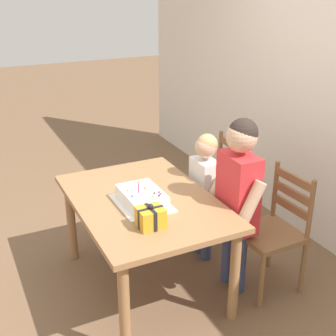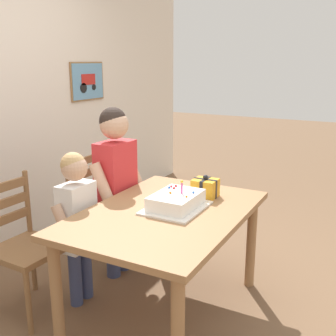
% 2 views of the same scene
% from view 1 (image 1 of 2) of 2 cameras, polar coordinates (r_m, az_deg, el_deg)
% --- Properties ---
extents(ground_plane, '(20.00, 20.00, 0.00)m').
position_cam_1_polar(ground_plane, '(3.66, -2.81, -14.19)').
color(ground_plane, brown).
extents(back_wall, '(6.40, 0.11, 2.60)m').
position_cam_1_polar(back_wall, '(3.97, 19.51, 8.42)').
color(back_wall, silver).
rests_on(back_wall, ground).
extents(dining_table, '(1.37, 0.95, 0.73)m').
position_cam_1_polar(dining_table, '(3.32, -3.02, -5.36)').
color(dining_table, '#9E7047').
rests_on(dining_table, ground).
extents(birthday_cake, '(0.44, 0.34, 0.19)m').
position_cam_1_polar(birthday_cake, '(3.18, -3.27, -3.72)').
color(birthday_cake, white).
rests_on(birthday_cake, dining_table).
extents(gift_box_red_large, '(0.15, 0.17, 0.16)m').
position_cam_1_polar(gift_box_red_large, '(2.90, -2.16, -6.16)').
color(gift_box_red_large, gold).
rests_on(gift_box_red_large, dining_table).
extents(chair_left, '(0.43, 0.43, 0.92)m').
position_cam_1_polar(chair_left, '(4.07, 5.91, -2.50)').
color(chair_left, brown).
rests_on(chair_left, ground).
extents(chair_right, '(0.43, 0.43, 0.92)m').
position_cam_1_polar(chair_right, '(3.49, 12.98, -7.59)').
color(chair_right, brown).
rests_on(chair_right, ground).
extents(child_older, '(0.48, 0.27, 1.33)m').
position_cam_1_polar(child_older, '(3.26, 8.70, -2.69)').
color(child_older, '#38426B').
rests_on(child_older, ground).
extents(child_younger, '(0.39, 0.22, 1.08)m').
position_cam_1_polar(child_younger, '(3.68, 4.55, -2.09)').
color(child_younger, '#38426B').
rests_on(child_younger, ground).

